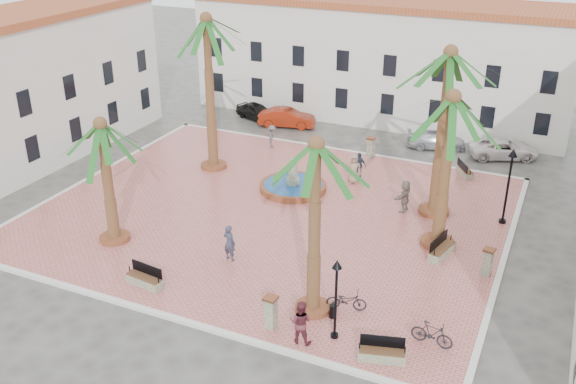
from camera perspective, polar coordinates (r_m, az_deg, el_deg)
name	(u,v)px	position (r m, az deg, el deg)	size (l,w,h in m)	color
ground	(272,214)	(37.40, -1.39, -1.95)	(120.00, 120.00, 0.00)	#56544F
plaza	(272,213)	(37.37, -1.40, -1.85)	(26.00, 22.00, 0.15)	#D06E66
kerb_n	(338,150)	(46.64, 4.51, 3.76)	(26.30, 0.30, 0.16)	silver
kerb_s	(164,315)	(29.31, -10.96, -10.72)	(26.30, 0.30, 0.16)	silver
kerb_e	(503,261)	(34.41, 18.60, -5.83)	(0.30, 22.30, 0.16)	silver
kerb_w	(95,175)	(44.11, -16.79, 1.42)	(0.30, 22.30, 0.16)	silver
building_north	(379,59)	(53.43, 8.12, 11.63)	(30.40, 7.40, 9.50)	white
building_west	(13,92)	(46.59, -23.23, 8.17)	(6.40, 24.40, 10.00)	white
fountain	(293,185)	(39.90, 0.45, 0.58)	(4.15, 4.15, 2.14)	brown
palm_nw	(207,35)	(41.03, -7.23, 13.70)	(5.65, 5.65, 10.27)	brown
palm_sw	(102,140)	(33.30, -16.20, 4.50)	(5.26, 5.26, 6.89)	brown
palm_s	(316,164)	(25.62, 2.49, 2.46)	(5.12, 5.12, 8.23)	brown
palm_e	(451,116)	(32.02, 14.32, 6.58)	(5.77, 5.77, 8.44)	brown
palm_ne	(449,71)	(35.25, 14.10, 10.39)	(5.81, 5.81, 9.75)	brown
bench_s	(145,280)	(31.25, -12.62, -7.61)	(1.99, 0.83, 1.02)	gray
bench_se	(382,354)	(26.45, 8.33, -14.05)	(1.97, 1.07, 1.00)	gray
bench_e	(442,251)	(33.72, 13.51, -5.09)	(1.06, 2.09, 1.06)	gray
bench_ne	(465,171)	(43.59, 15.43, 1.79)	(1.39, 1.79, 0.93)	gray
lamppost_s	(336,286)	(26.08, 4.32, -8.31)	(0.41, 0.41, 3.74)	black
lamppost_e	(510,173)	(36.83, 19.13, 1.57)	(0.48, 0.48, 4.45)	black
bollard_se	(271,312)	(27.55, -1.55, -10.59)	(0.58, 0.58, 1.54)	gray
bollard_n	(371,147)	(45.05, 7.37, 3.97)	(0.60, 0.60, 1.48)	gray
bollard_e	(488,261)	(32.47, 17.33, -5.92)	(0.61, 0.61, 1.45)	gray
litter_bin	(333,311)	(28.48, 4.03, -10.51)	(0.32, 0.32, 0.62)	black
cyclist_a	(229,243)	(32.28, -5.23, -4.50)	(0.71, 0.47, 1.94)	#31374B
bicycle_a	(347,300)	(28.90, 5.22, -9.57)	(0.63, 1.79, 0.94)	black
cyclist_b	(301,322)	(26.66, 1.12, -11.49)	(0.95, 0.74, 1.95)	maroon
bicycle_b	(432,334)	(27.40, 12.68, -12.21)	(0.50, 1.78, 1.07)	black
pedestrian_fountain_a	(354,169)	(40.84, 5.88, 2.05)	(0.93, 0.61, 1.90)	gray
pedestrian_fountain_b	(359,165)	(41.75, 6.31, 2.41)	(1.00, 0.42, 1.70)	#2D3D50
pedestrian_north	(272,136)	(46.58, -1.43, 4.98)	(1.06, 0.61, 1.65)	#57565C
pedestrian_east	(405,196)	(37.58, 10.34, -0.35)	(1.79, 0.57, 1.93)	gray
car_black	(257,111)	(53.06, -2.79, 7.17)	(1.59, 3.96, 1.35)	black
car_red	(287,118)	(51.26, -0.09, 6.62)	(1.56, 4.48, 1.48)	maroon
car_silver	(437,140)	(48.09, 13.07, 4.52)	(1.72, 4.23, 1.23)	#AEAFB7
car_white	(504,149)	(47.57, 18.62, 3.65)	(2.18, 4.73, 1.31)	white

